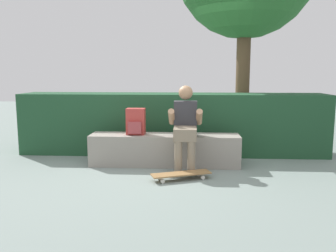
{
  "coord_description": "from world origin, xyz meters",
  "views": [
    {
      "loc": [
        0.38,
        -4.99,
        1.41
      ],
      "look_at": [
        0.05,
        0.32,
        0.6
      ],
      "focal_mm": 37.62,
      "sensor_mm": 36.0,
      "label": 1
    }
  ],
  "objects_px": {
    "bench_main": "(165,150)",
    "backpack_on_bench": "(136,122)",
    "skateboard_near_person": "(181,174)",
    "person_skater": "(185,124)"
  },
  "relations": [
    {
      "from": "bench_main",
      "to": "person_skater",
      "type": "distance_m",
      "value": 0.58
    },
    {
      "from": "bench_main",
      "to": "backpack_on_bench",
      "type": "xyz_separation_m",
      "value": [
        -0.44,
        -0.01,
        0.43
      ]
    },
    {
      "from": "bench_main",
      "to": "person_skater",
      "type": "relative_size",
      "value": 1.86
    },
    {
      "from": "skateboard_near_person",
      "to": "bench_main",
      "type": "bearing_deg",
      "value": 110.11
    },
    {
      "from": "skateboard_near_person",
      "to": "person_skater",
      "type": "bearing_deg",
      "value": 85.3
    },
    {
      "from": "backpack_on_bench",
      "to": "bench_main",
      "type": "bearing_deg",
      "value": 1.22
    },
    {
      "from": "bench_main",
      "to": "backpack_on_bench",
      "type": "distance_m",
      "value": 0.62
    },
    {
      "from": "bench_main",
      "to": "skateboard_near_person",
      "type": "distance_m",
      "value": 0.81
    },
    {
      "from": "person_skater",
      "to": "backpack_on_bench",
      "type": "height_order",
      "value": "person_skater"
    },
    {
      "from": "bench_main",
      "to": "skateboard_near_person",
      "type": "relative_size",
      "value": 2.78
    }
  ]
}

